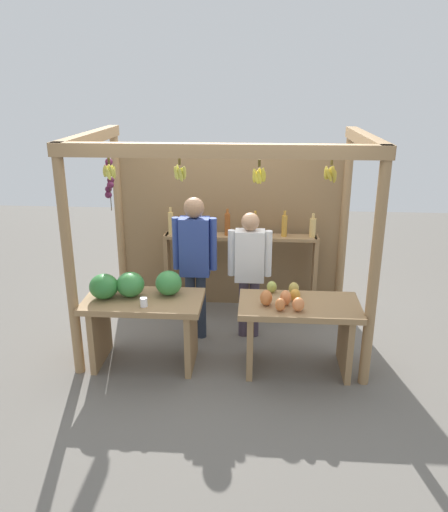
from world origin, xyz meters
name	(u,v)px	position (x,y,z in m)	size (l,w,h in m)	color
ground_plane	(225,334)	(0.00, 0.00, 0.00)	(12.00, 12.00, 0.00)	slate
market_stall	(227,214)	(-0.01, 0.39, 1.33)	(2.93, 1.87, 2.27)	#99754C
fruit_counter_left	(140,305)	(-0.81, -0.64, 0.64)	(1.18, 0.64, 0.97)	#99754C
fruit_counter_right	(297,320)	(0.76, -0.66, 0.54)	(1.18, 0.64, 0.88)	#99754C
bottle_shelf_unit	(241,252)	(0.15, 0.66, 0.79)	(1.87, 0.22, 1.33)	#99754C
vendor_man	(195,256)	(-0.32, -0.06, 0.97)	(0.48, 0.22, 1.62)	#262F40
vendor_woman	(250,265)	(0.27, 0.01, 0.85)	(0.48, 0.20, 1.45)	#443949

